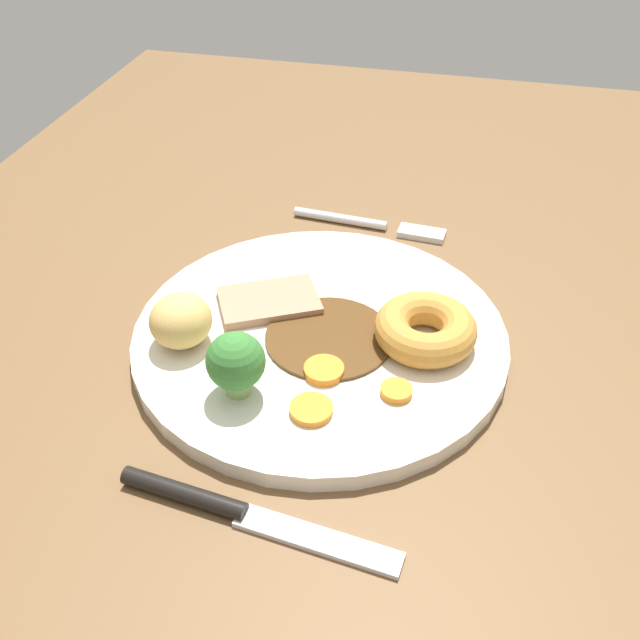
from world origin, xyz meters
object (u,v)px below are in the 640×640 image
Objects in this scene: meat_slice_main at (271,298)px; roast_potato_left at (181,320)px; yorkshire_pudding at (425,329)px; fork at (373,225)px; carrot_coin_side at (324,370)px; dinner_plate at (320,337)px; broccoli_floret at (236,362)px; knife at (231,510)px; carrot_coin_back at (396,391)px; carrot_coin_front at (311,410)px.

meat_slice_main is 8.30cm from roast_potato_left.
fork is (-17.88, -7.15, -2.35)cm from yorkshire_pudding.
fork is at bearing 153.74° from roast_potato_left.
fork is (-23.10, -0.46, -1.32)cm from carrot_coin_side.
carrot_coin_side is (4.80, 1.45, 1.01)cm from dinner_plate.
broccoli_floret is (10.62, 0.77, 2.40)cm from meat_slice_main.
yorkshire_pudding is at bearing 92.92° from dinner_plate.
fork is (-18.29, 0.99, -0.31)cm from dinner_plate.
knife is at bearing -5.01° from dinner_plate.
carrot_coin_back is 0.15× the size of fork.
knife reaches higher than fork.
knife is (12.37, -2.96, -1.26)cm from carrot_coin_side.
dinner_plate is at bearing -163.18° from carrot_coin_side.
carrot_coin_front is at bearing 66.18° from roast_potato_left.
fork is (-23.96, -5.94, -1.30)cm from carrot_coin_back.
roast_potato_left is 1.62× the size of carrot_coin_front.
fork is 35.56cm from knife.
carrot_coin_back is at bearing 81.10° from carrot_coin_side.
roast_potato_left is (3.79, -9.91, 2.75)cm from dinner_plate.
dinner_plate is at bearing -170.30° from carrot_coin_front.
broccoli_floret is at bearing 53.89° from roast_potato_left.
carrot_coin_side is 0.19× the size of fork.
roast_potato_left is 0.26× the size of knife.
yorkshire_pudding is 11.43cm from carrot_coin_front.
meat_slice_main is at bearing -124.96° from carrot_coin_back.
carrot_coin_front reaches higher than fork.
carrot_coin_side is at bearing -52.03° from yorkshire_pudding.
carrot_coin_back is at bearing 83.65° from roast_potato_left.
yorkshire_pudding is at bearing 168.78° from carrot_coin_back.
carrot_coin_front is (5.04, 11.42, -1.79)cm from roast_potato_left.
roast_potato_left reaches higher than meat_slice_main.
broccoli_floret is (-0.75, -5.53, 2.54)cm from carrot_coin_front.
carrot_coin_front is at bearing 76.89° from knife.
broccoli_floret reaches higher than roast_potato_left.
carrot_coin_front is 6.28cm from carrot_coin_back.
broccoli_floret reaches higher than dinner_plate.
roast_potato_left is at bearing -38.92° from meat_slice_main.
roast_potato_left is at bearing -126.11° from broccoli_floret.
carrot_coin_back is (8.20, 11.73, -0.12)cm from meat_slice_main.
carrot_coin_back is (-3.17, 5.43, 0.02)cm from carrot_coin_front.
dinner_plate is at bearing -129.23° from carrot_coin_back.
yorkshire_pudding is 2.59× the size of carrot_coin_front.
yorkshire_pudding reaches higher than fork.
broccoli_floret is (8.08, -4.02, 3.50)cm from dinner_plate.
dinner_plate is at bearing 91.75° from knife.
carrot_coin_side is 0.59× the size of broccoli_floret.
meat_slice_main is 16.84cm from fork.
dinner_plate reaches higher than fork.
carrot_coin_back is 11.50cm from broccoli_floret.
carrot_coin_side is (5.22, -6.69, -1.03)cm from yorkshire_pudding.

